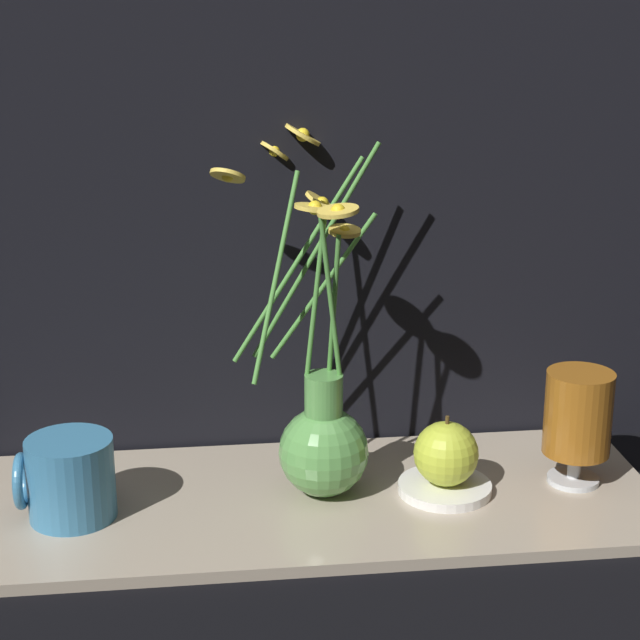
{
  "coord_description": "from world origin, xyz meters",
  "views": [
    {
      "loc": [
        -0.12,
        -0.99,
        0.52
      ],
      "look_at": [
        0.0,
        0.0,
        0.2
      ],
      "focal_mm": 60.0,
      "sensor_mm": 36.0,
      "label": 1
    }
  ],
  "objects": [
    {
      "name": "ground_plane",
      "position": [
        0.0,
        0.0,
        0.0
      ],
      "size": [
        6.0,
        6.0,
        0.0
      ],
      "primitive_type": "plane",
      "color": "black"
    },
    {
      "name": "shelf",
      "position": [
        0.0,
        0.0,
        0.01
      ],
      "size": [
        0.7,
        0.28,
        0.01
      ],
      "color": "tan",
      "rests_on": "ground_plane"
    },
    {
      "name": "vase_with_flowers",
      "position": [
        0.01,
        0.01,
        0.09
      ],
      "size": [
        0.18,
        0.21,
        0.37
      ],
      "color": "#59994C",
      "rests_on": "shelf"
    },
    {
      "name": "yellow_mug",
      "position": [
        -0.25,
        -0.02,
        0.05
      ],
      "size": [
        0.1,
        0.09,
        0.08
      ],
      "color": "teal",
      "rests_on": "shelf"
    },
    {
      "name": "tea_glass",
      "position": [
        0.27,
        0.0,
        0.09
      ],
      "size": [
        0.07,
        0.07,
        0.12
      ],
      "color": "silver",
      "rests_on": "shelf"
    },
    {
      "name": "saucer_plate",
      "position": [
        0.13,
        -0.01,
        0.02
      ],
      "size": [
        0.1,
        0.1,
        0.01
      ],
      "color": "white",
      "rests_on": "shelf"
    },
    {
      "name": "orange_fruit",
      "position": [
        0.13,
        -0.01,
        0.06
      ],
      "size": [
        0.07,
        0.07,
        0.08
      ],
      "color": "#B7C638",
      "rests_on": "saucer_plate"
    }
  ]
}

